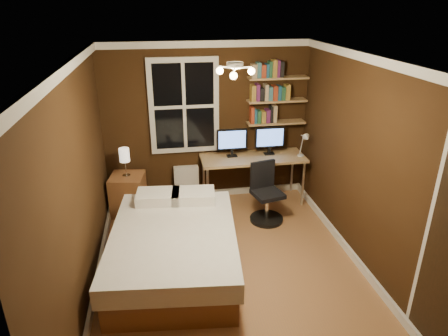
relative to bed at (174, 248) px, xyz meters
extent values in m
plane|color=#97683C|center=(0.66, -0.20, -0.29)|extent=(4.20, 4.20, 0.00)
cube|color=black|center=(0.66, 1.90, 0.96)|extent=(3.20, 0.04, 2.50)
cube|color=black|center=(-0.94, -0.20, 0.96)|extent=(0.04, 4.20, 2.50)
cube|color=black|center=(2.26, -0.20, 0.96)|extent=(0.04, 4.20, 2.50)
cube|color=white|center=(0.66, -0.20, 2.21)|extent=(3.20, 4.20, 0.02)
cube|color=silver|center=(0.31, 1.87, 1.26)|extent=(1.06, 0.06, 1.46)
cube|color=#987449|center=(1.74, 1.78, 0.96)|extent=(0.92, 0.22, 0.03)
cube|color=#987449|center=(1.74, 1.78, 1.31)|extent=(0.92, 0.22, 0.03)
cube|color=#987449|center=(1.74, 1.78, 1.66)|extent=(0.92, 0.22, 0.03)
cube|color=brown|center=(0.00, -0.03, -0.14)|extent=(1.56, 2.08, 0.31)
cube|color=silver|center=(0.00, -0.03, 0.14)|extent=(1.65, 2.15, 0.23)
cube|color=white|center=(-0.16, 0.75, 0.32)|extent=(0.60, 0.45, 0.14)
cube|color=white|center=(0.31, 0.70, 0.32)|extent=(0.60, 0.45, 0.14)
cube|color=brown|center=(-0.61, 1.54, 0.01)|extent=(0.56, 0.56, 0.61)
cube|color=beige|center=(0.29, 1.79, 0.00)|extent=(0.39, 0.14, 0.59)
cube|color=#987449|center=(1.33, 1.58, 0.46)|extent=(1.63, 0.61, 0.04)
cylinder|color=beige|center=(0.58, 1.31, 0.07)|extent=(0.04, 0.04, 0.73)
cylinder|color=beige|center=(2.09, 1.31, 0.07)|extent=(0.04, 0.04, 0.73)
cylinder|color=beige|center=(0.58, 1.84, 0.07)|extent=(0.04, 0.04, 0.73)
cylinder|color=beige|center=(2.09, 1.84, 0.07)|extent=(0.04, 0.04, 0.73)
cylinder|color=black|center=(1.41, 0.93, -0.27)|extent=(0.49, 0.49, 0.05)
cylinder|color=silver|center=(1.41, 0.93, -0.06)|extent=(0.05, 0.05, 0.36)
cube|color=black|center=(1.41, 0.93, 0.15)|extent=(0.48, 0.48, 0.06)
cube|color=black|center=(1.36, 1.10, 0.39)|extent=(0.38, 0.13, 0.42)
camera|label=1|loc=(-0.09, -4.07, 2.75)|focal=32.00mm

